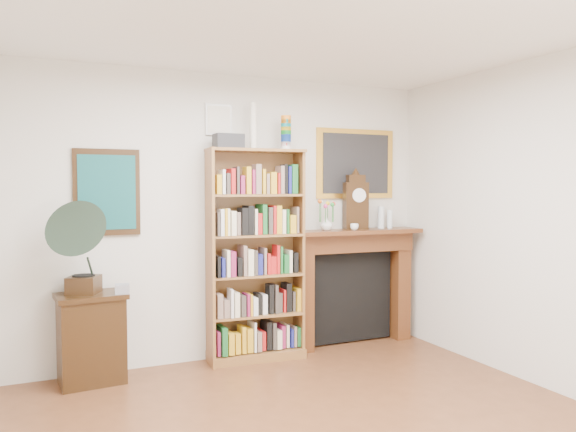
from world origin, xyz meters
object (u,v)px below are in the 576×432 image
object	(u,v)px
fireplace	(352,276)
flower_vase	(327,224)
bookshelf	(256,243)
bottle_left	(381,217)
cd_stack	(122,289)
bottle_right	(390,219)
teacup	(354,227)
gramophone	(84,242)
side_cabinet	(91,338)
mantel_clock	(356,203)

from	to	relation	value
fireplace	flower_vase	xyz separation A→B (m)	(-0.35, -0.06, 0.57)
bookshelf	bottle_left	distance (m)	1.50
fireplace	cd_stack	bearing A→B (deg)	-172.72
bottle_right	cd_stack	bearing A→B (deg)	-176.32
teacup	bottle_right	bearing A→B (deg)	9.54
gramophone	bottle_left	bearing A→B (deg)	27.54
bookshelf	cd_stack	distance (m)	1.34
side_cabinet	cd_stack	bearing A→B (deg)	-27.80
cd_stack	flower_vase	world-z (taller)	flower_vase
cd_stack	bottle_left	distance (m)	2.84
gramophone	flower_vase	xyz separation A→B (m)	(2.39, 0.16, 0.08)
side_cabinet	flower_vase	size ratio (longest dim) A/B	5.85
side_cabinet	bottle_right	distance (m)	3.28
side_cabinet	gramophone	xyz separation A→B (m)	(-0.05, -0.10, 0.85)
mantel_clock	bottle_left	size ratio (longest dim) A/B	2.42
side_cabinet	bottle_right	world-z (taller)	bottle_right
teacup	bottle_left	distance (m)	0.42
gramophone	bottle_left	xyz separation A→B (m)	(3.08, 0.19, 0.13)
gramophone	teacup	size ratio (longest dim) A/B	9.28
side_cabinet	gramophone	bearing A→B (deg)	-120.63
cd_stack	side_cabinet	bearing A→B (deg)	156.74
gramophone	side_cabinet	bearing A→B (deg)	87.89
cd_stack	bottle_right	world-z (taller)	bottle_right
mantel_clock	side_cabinet	bearing A→B (deg)	-166.29
bookshelf	side_cabinet	xyz separation A→B (m)	(-1.54, -0.04, -0.76)
bookshelf	side_cabinet	distance (m)	1.72
cd_stack	teacup	xyz separation A→B (m)	(2.38, 0.10, 0.46)
cd_stack	bottle_left	size ratio (longest dim) A/B	0.50
bottle_left	bookshelf	bearing A→B (deg)	-178.08
fireplace	flower_vase	size ratio (longest dim) A/B	11.13
side_cabinet	teacup	world-z (taller)	teacup
teacup	cd_stack	bearing A→B (deg)	-177.57
gramophone	mantel_clock	distance (m)	2.78
side_cabinet	bottle_left	xyz separation A→B (m)	(3.03, 0.09, 0.98)
gramophone	teacup	xyz separation A→B (m)	(2.68, 0.10, 0.04)
fireplace	bottle_right	size ratio (longest dim) A/B	7.43
fireplace	side_cabinet	bearing A→B (deg)	-175.49
bookshelf	gramophone	bearing A→B (deg)	-170.08
side_cabinet	cd_stack	xyz separation A→B (m)	(0.25, -0.11, 0.43)
fireplace	teacup	xyz separation A→B (m)	(-0.05, -0.13, 0.54)
bookshelf	gramophone	distance (m)	1.60
mantel_clock	bottle_right	size ratio (longest dim) A/B	2.91
fireplace	teacup	distance (m)	0.56
flower_vase	bookshelf	bearing A→B (deg)	-178.48
mantel_clock	teacup	bearing A→B (deg)	-115.00
bookshelf	side_cabinet	world-z (taller)	bookshelf
bottle_right	side_cabinet	bearing A→B (deg)	-178.57
side_cabinet	teacup	xyz separation A→B (m)	(2.63, -0.01, 0.89)
fireplace	gramophone	size ratio (longest dim) A/B	1.84
bookshelf	gramophone	size ratio (longest dim) A/B	2.95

